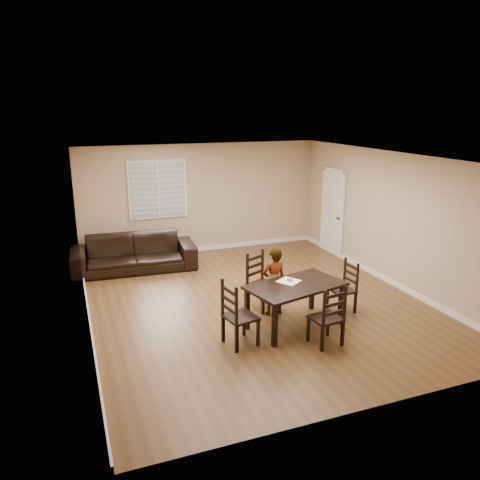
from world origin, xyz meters
name	(u,v)px	position (x,y,z in m)	size (l,w,h in m)	color
ground	(255,302)	(0.00, 0.00, 0.00)	(7.00, 7.00, 0.00)	brown
room	(254,206)	(0.04, 0.18, 1.81)	(6.04, 7.04, 2.72)	tan
dining_table	(296,289)	(0.23, -1.17, 0.66)	(1.75, 1.24, 0.74)	black
chair_near	(258,282)	(-0.03, -0.19, 0.47)	(0.61, 0.59, 1.04)	black
chair_far	(331,320)	(0.41, -1.99, 0.45)	(0.49, 0.47, 0.99)	black
chair_left	(233,317)	(-0.96, -1.45, 0.48)	(0.52, 0.55, 1.05)	black
chair_right	(347,288)	(1.41, -0.91, 0.42)	(0.41, 0.44, 0.93)	black
child	(274,282)	(0.10, -0.61, 0.61)	(0.44, 0.29, 1.22)	gray
napkin	(289,281)	(0.19, -1.00, 0.75)	(0.32, 0.32, 0.00)	white
donut	(290,280)	(0.21, -0.99, 0.77)	(0.11, 0.11, 0.04)	#B77A41
sofa	(134,253)	(-1.85, 2.62, 0.39)	(2.70, 1.06, 0.79)	black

